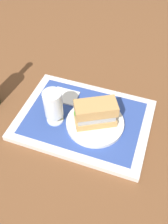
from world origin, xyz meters
TOP-DOWN VIEW (x-y plane):
  - ground_plane at (0.00, 0.00)m, footprint 3.00×3.00m
  - tray at (0.00, 0.00)m, footprint 0.44×0.32m
  - placemat at (0.00, 0.00)m, footprint 0.38×0.27m
  - plate at (-0.04, 0.02)m, footprint 0.19×0.19m
  - sandwich at (-0.04, 0.02)m, footprint 0.14×0.12m
  - beer_glass at (0.09, 0.04)m, footprint 0.06×0.06m
  - napkin_folded at (0.10, -0.07)m, footprint 0.09×0.07m

SIDE VIEW (x-z plane):
  - ground_plane at x=0.00m, z-range 0.00..0.00m
  - tray at x=0.00m, z-range 0.00..0.02m
  - placemat at x=0.00m, z-range 0.02..0.02m
  - napkin_folded at x=0.10m, z-range 0.02..0.03m
  - plate at x=-0.04m, z-range 0.02..0.04m
  - sandwich at x=-0.04m, z-range 0.04..0.12m
  - beer_glass at x=0.09m, z-range 0.03..0.15m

